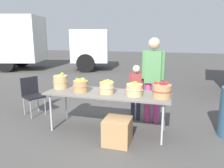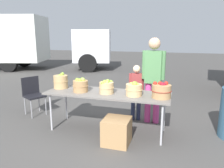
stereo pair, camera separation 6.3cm
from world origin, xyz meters
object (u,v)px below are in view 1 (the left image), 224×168
object	(u,v)px
vendor_adult	(153,74)
box_truck	(22,41)
market_table	(108,95)
child_customer	(136,88)
folding_chair	(32,93)
apple_basket_green_3	(134,89)
apple_basket_green_1	(81,86)
apple_basket_red_0	(162,90)
produce_crate	(117,131)
apple_basket_green_0	(61,82)
apple_basket_green_2	(107,87)

from	to	relation	value
vendor_adult	box_truck	world-z (taller)	box_truck
market_table	child_customer	world-z (taller)	child_customer
child_customer	folding_chair	size ratio (longest dim) A/B	1.38
apple_basket_green_3	apple_basket_green_1	bearing A→B (deg)	-179.03
apple_basket_red_0	produce_crate	world-z (taller)	apple_basket_red_0
child_customer	produce_crate	bearing A→B (deg)	70.91
folding_chair	produce_crate	distance (m)	2.38
vendor_adult	child_customer	size ratio (longest dim) A/B	1.47
vendor_adult	folding_chair	bearing A→B (deg)	7.54
market_table	box_truck	size ratio (longest dim) A/B	0.29
apple_basket_green_1	produce_crate	xyz separation A→B (m)	(0.81, -0.37, -0.65)
child_customer	box_truck	size ratio (longest dim) A/B	0.15
apple_basket_green_3	vendor_adult	bearing A→B (deg)	70.61
folding_chair	vendor_adult	bearing A→B (deg)	-54.66
apple_basket_green_0	vendor_adult	xyz separation A→B (m)	(1.77, 0.58, 0.14)
apple_basket_green_2	apple_basket_green_0	bearing A→B (deg)	172.73
market_table	apple_basket_green_1	world-z (taller)	apple_basket_green_1
market_table	child_customer	size ratio (longest dim) A/B	1.94
apple_basket_green_1	apple_basket_green_3	size ratio (longest dim) A/B	0.98
apple_basket_green_0	apple_basket_green_1	world-z (taller)	apple_basket_green_0
apple_basket_red_0	child_customer	xyz separation A→B (m)	(-0.57, 0.75, -0.18)
market_table	child_customer	distance (m)	0.81
folding_chair	apple_basket_red_0	bearing A→B (deg)	-69.10
apple_basket_green_2	child_customer	bearing A→B (deg)	60.96
apple_basket_red_0	folding_chair	bearing A→B (deg)	171.54
apple_basket_green_0	apple_basket_green_2	xyz separation A→B (m)	(1.01, -0.13, -0.02)
apple_basket_green_2	vendor_adult	size ratio (longest dim) A/B	0.16
child_customer	apple_basket_green_0	bearing A→B (deg)	9.72
child_customer	folding_chair	bearing A→B (deg)	-5.92
apple_basket_green_0	child_customer	size ratio (longest dim) A/B	0.26
apple_basket_green_2	apple_basket_red_0	xyz separation A→B (m)	(0.98, -0.01, 0.01)
market_table	folding_chair	world-z (taller)	folding_chair
apple_basket_green_2	box_truck	world-z (taller)	box_truck
apple_basket_green_1	apple_basket_green_3	bearing A→B (deg)	0.97
apple_basket_green_0	apple_basket_red_0	bearing A→B (deg)	-3.84
box_truck	market_table	bearing A→B (deg)	-58.55
vendor_adult	produce_crate	xyz separation A→B (m)	(-0.45, -1.10, -0.81)
produce_crate	apple_basket_green_2	bearing A→B (deg)	127.79
apple_basket_green_0	apple_basket_green_2	size ratio (longest dim) A/B	1.09
apple_basket_green_1	vendor_adult	xyz separation A→B (m)	(1.27, 0.73, 0.16)
apple_basket_green_1	produce_crate	distance (m)	1.11
apple_basket_green_2	box_truck	distance (m)	9.07
apple_basket_red_0	apple_basket_green_0	bearing A→B (deg)	176.16
apple_basket_green_2	vendor_adult	world-z (taller)	vendor_adult
apple_basket_green_2	box_truck	size ratio (longest dim) A/B	0.04
apple_basket_green_0	vendor_adult	world-z (taller)	vendor_adult
apple_basket_green_3	folding_chair	xyz separation A→B (m)	(-2.42, 0.43, -0.35)
folding_chair	market_table	bearing A→B (deg)	-71.76
market_table	folding_chair	bearing A→B (deg)	168.88
market_table	apple_basket_red_0	distance (m)	1.00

